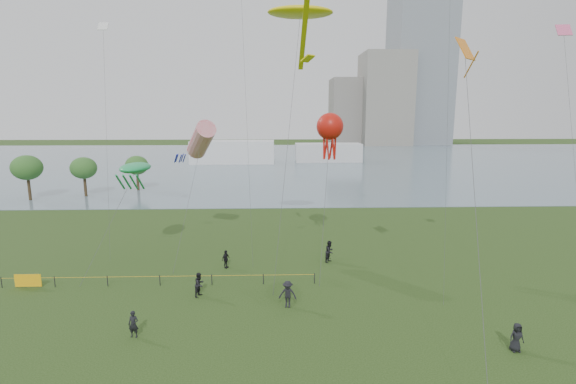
{
  "coord_description": "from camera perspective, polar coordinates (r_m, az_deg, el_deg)",
  "views": [
    {
      "loc": [
        -0.89,
        -17.08,
        13.1
      ],
      "look_at": [
        0.0,
        10.0,
        8.0
      ],
      "focal_mm": 26.0,
      "sensor_mm": 36.0,
      "label": 1
    }
  ],
  "objects": [
    {
      "name": "lake",
      "position": [
        117.81,
        -1.44,
        4.29
      ],
      "size": [
        400.0,
        120.0,
        0.08
      ],
      "primitive_type": "cube",
      "color": "slate",
      "rests_on": "ground_plane"
    },
    {
      "name": "tower",
      "position": [
        201.02,
        17.96,
        23.67
      ],
      "size": [
        24.0,
        24.0,
        120.0
      ],
      "primitive_type": "cube",
      "color": "slate",
      "rests_on": "ground_plane"
    },
    {
      "name": "building_mid",
      "position": [
        185.21,
        13.09,
        12.22
      ],
      "size": [
        20.0,
        20.0,
        38.0
      ],
      "primitive_type": "cube",
      "color": "gray",
      "rests_on": "ground_plane"
    },
    {
      "name": "building_low",
      "position": [
        187.98,
        8.34,
        10.83
      ],
      "size": [
        16.0,
        18.0,
        28.0
      ],
      "primitive_type": "cube",
      "color": "slate",
      "rests_on": "ground_plane"
    },
    {
      "name": "pavilion_left",
      "position": [
        113.08,
        -7.55,
        5.45
      ],
      "size": [
        22.0,
        8.0,
        6.0
      ],
      "primitive_type": "cube",
      "color": "silver",
      "rests_on": "ground_plane"
    },
    {
      "name": "pavilion_right",
      "position": [
        116.52,
        5.49,
        5.4
      ],
      "size": [
        18.0,
        7.0,
        5.0
      ],
      "primitive_type": "cube",
      "color": "silver",
      "rests_on": "ground_plane"
    },
    {
      "name": "trees",
      "position": [
        74.51,
        -26.93,
        3.04
      ],
      "size": [
        18.03,
        12.1,
        6.93
      ],
      "color": "#342717",
      "rests_on": "ground_plane"
    },
    {
      "name": "fence",
      "position": [
        36.4,
        -26.63,
        -10.68
      ],
      "size": [
        24.07,
        0.07,
        1.05
      ],
      "color": "black",
      "rests_on": "ground_plane"
    },
    {
      "name": "spectator_a",
      "position": [
        31.66,
        -12.0,
        -12.26
      ],
      "size": [
        0.99,
        1.08,
        1.79
      ],
      "primitive_type": "imported",
      "rotation": [
        0.0,
        0.0,
        1.12
      ],
      "color": "black",
      "rests_on": "ground_plane"
    },
    {
      "name": "spectator_b",
      "position": [
        29.36,
        -0.05,
        -13.8
      ],
      "size": [
        1.34,
        0.92,
        1.89
      ],
      "primitive_type": "imported",
      "rotation": [
        0.0,
        0.0,
        -0.19
      ],
      "color": "black",
      "rests_on": "ground_plane"
    },
    {
      "name": "spectator_c",
      "position": [
        36.69,
        -8.51,
        -9.06
      ],
      "size": [
        0.84,
        0.98,
        1.58
      ],
      "primitive_type": "imported",
      "rotation": [
        0.0,
        0.0,
        0.98
      ],
      "color": "black",
      "rests_on": "ground_plane"
    },
    {
      "name": "spectator_d",
      "position": [
        27.72,
        28.78,
        -17.02
      ],
      "size": [
        0.83,
        0.56,
        1.66
      ],
      "primitive_type": "imported",
      "rotation": [
        0.0,
        0.0,
        0.04
      ],
      "color": "black",
      "rests_on": "ground_plane"
    },
    {
      "name": "spectator_f",
      "position": [
        27.49,
        -20.38,
        -16.6
      ],
      "size": [
        0.62,
        0.43,
        1.64
      ],
      "primitive_type": "imported",
      "rotation": [
        0.0,
        0.0,
        -0.07
      ],
      "color": "black",
      "rests_on": "ground_plane"
    },
    {
      "name": "spectator_g",
      "position": [
        37.82,
        5.72,
        -8.09
      ],
      "size": [
        1.16,
        1.2,
        1.96
      ],
      "primitive_type": "imported",
      "rotation": [
        0.0,
        0.0,
        0.95
      ],
      "color": "black",
      "rests_on": "ground_plane"
    },
    {
      "name": "kite_stingray",
      "position": [
        35.74,
        1.7,
        23.28
      ],
      "size": [
        5.23,
        10.11,
        21.39
      ],
      "rotation": [
        0.0,
        0.0,
        -0.15
      ],
      "color": "#3F3F42"
    },
    {
      "name": "kite_windsock",
      "position": [
        40.29,
        -11.81,
        6.98
      ],
      "size": [
        4.27,
        9.04,
        12.61
      ],
      "rotation": [
        0.0,
        0.0,
        -0.21
      ],
      "color": "#3F3F42"
    },
    {
      "name": "kite_creature",
      "position": [
        38.53,
        -20.16,
        3.1
      ],
      "size": [
        4.22,
        7.79,
        8.92
      ],
      "rotation": [
        0.0,
        0.0,
        -0.3
      ],
      "color": "#3F3F42"
    },
    {
      "name": "kite_octopus",
      "position": [
        37.3,
        5.75,
        8.82
      ],
      "size": [
        2.69,
        7.99,
        13.19
      ],
      "rotation": [
        0.0,
        0.0,
        -0.36
      ],
      "color": "#3F3F42"
    },
    {
      "name": "kite_delta",
      "position": [
        27.25,
        23.25,
        15.94
      ],
      "size": [
        3.52,
        12.02,
        17.5
      ],
      "rotation": [
        0.0,
        0.0,
        -0.39
      ],
      "color": "#3F3F42"
    }
  ]
}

